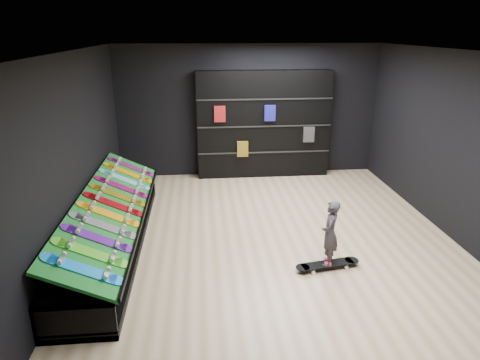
{
  "coord_description": "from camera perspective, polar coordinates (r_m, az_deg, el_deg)",
  "views": [
    {
      "loc": [
        -1.11,
        -6.26,
        3.32
      ],
      "look_at": [
        -0.5,
        0.2,
        1.0
      ],
      "focal_mm": 32.0,
      "sensor_mm": 36.0,
      "label": 1
    }
  ],
  "objects": [
    {
      "name": "floor",
      "position": [
        7.17,
        4.17,
        -7.95
      ],
      "size": [
        6.0,
        7.0,
        0.01
      ],
      "primitive_type": "cube",
      "color": "#CAB088",
      "rests_on": "ground"
    },
    {
      "name": "ceiling",
      "position": [
        6.37,
        4.86,
        16.72
      ],
      "size": [
        6.0,
        7.0,
        0.01
      ],
      "primitive_type": "cube",
      "color": "white",
      "rests_on": "ground"
    },
    {
      "name": "wall_back",
      "position": [
        9.99,
        1.08,
        9.16
      ],
      "size": [
        6.0,
        0.02,
        3.0
      ],
      "primitive_type": "cube",
      "color": "black",
      "rests_on": "ground"
    },
    {
      "name": "wall_front",
      "position": [
        3.49,
        14.39,
        -12.42
      ],
      "size": [
        6.0,
        0.02,
        3.0
      ],
      "primitive_type": "cube",
      "color": "black",
      "rests_on": "ground"
    },
    {
      "name": "wall_left",
      "position": [
        6.79,
        -21.36,
        2.74
      ],
      "size": [
        0.02,
        7.0,
        3.0
      ],
      "primitive_type": "cube",
      "color": "black",
      "rests_on": "ground"
    },
    {
      "name": "wall_right",
      "position": [
        7.71,
        27.09,
        3.83
      ],
      "size": [
        0.02,
        7.0,
        3.0
      ],
      "primitive_type": "cube",
      "color": "black",
      "rests_on": "ground"
    },
    {
      "name": "display_rack",
      "position": [
        7.12,
        -16.61,
        -6.76
      ],
      "size": [
        0.9,
        4.5,
        0.5
      ],
      "primitive_type": null,
      "color": "black",
      "rests_on": "ground"
    },
    {
      "name": "turf_ramp",
      "position": [
        6.92,
        -16.58,
        -3.33
      ],
      "size": [
        0.92,
        4.5,
        0.46
      ],
      "primitive_type": "cube",
      "rotation": [
        0.0,
        0.44,
        0.0
      ],
      "color": "#0F5F1B",
      "rests_on": "display_rack"
    },
    {
      "name": "back_shelving",
      "position": [
        9.92,
        3.16,
        7.39
      ],
      "size": [
        3.05,
        0.36,
        2.44
      ],
      "primitive_type": "cube",
      "color": "black",
      "rests_on": "ground"
    },
    {
      "name": "floor_skateboard",
      "position": [
        6.48,
        11.58,
        -11.16
      ],
      "size": [
        1.0,
        0.38,
        0.09
      ],
      "primitive_type": null,
      "rotation": [
        0.0,
        0.0,
        0.17
      ],
      "color": "black",
      "rests_on": "ground"
    },
    {
      "name": "child",
      "position": [
        6.31,
        11.79,
        -8.52
      ],
      "size": [
        0.23,
        0.26,
        0.58
      ],
      "primitive_type": "imported",
      "rotation": [
        0.0,
        0.0,
        -1.98
      ],
      "color": "black",
      "rests_on": "floor_skateboard"
    },
    {
      "name": "display_board_0",
      "position": [
        5.25,
        -20.21,
        -11.11
      ],
      "size": [
        0.93,
        0.22,
        0.5
      ],
      "primitive_type": null,
      "rotation": [
        0.0,
        0.44,
        0.0
      ],
      "color": "blue",
      "rests_on": "turf_ramp"
    },
    {
      "name": "display_board_1",
      "position": [
        5.57,
        -19.28,
        -9.13
      ],
      "size": [
        0.93,
        0.22,
        0.5
      ],
      "primitive_type": null,
      "rotation": [
        0.0,
        0.44,
        0.0
      ],
      "color": "green",
      "rests_on": "turf_ramp"
    },
    {
      "name": "display_board_2",
      "position": [
        5.9,
        -18.46,
        -7.38
      ],
      "size": [
        0.93,
        0.22,
        0.5
      ],
      "primitive_type": null,
      "rotation": [
        0.0,
        0.44,
        0.0
      ],
      "color": "purple",
      "rests_on": "turf_ramp"
    },
    {
      "name": "display_board_3",
      "position": [
        6.23,
        -17.73,
        -5.81
      ],
      "size": [
        0.93,
        0.22,
        0.5
      ],
      "primitive_type": null,
      "rotation": [
        0.0,
        0.44,
        0.0
      ],
      "color": "black",
      "rests_on": "turf_ramp"
    },
    {
      "name": "display_board_4",
      "position": [
        6.57,
        -17.08,
        -4.39
      ],
      "size": [
        0.93,
        0.22,
        0.5
      ],
      "primitive_type": null,
      "rotation": [
        0.0,
        0.44,
        0.0
      ],
      "color": "orange",
      "rests_on": "turf_ramp"
    },
    {
      "name": "display_board_5",
      "position": [
        6.91,
        -16.49,
        -3.12
      ],
      "size": [
        0.93,
        0.22,
        0.5
      ],
      "primitive_type": null,
      "rotation": [
        0.0,
        0.44,
        0.0
      ],
      "color": "red",
      "rests_on": "turf_ramp"
    },
    {
      "name": "display_board_6",
      "position": [
        7.26,
        -15.97,
        -1.97
      ],
      "size": [
        0.93,
        0.22,
        0.5
      ],
      "primitive_type": null,
      "rotation": [
        0.0,
        0.44,
        0.0
      ],
      "color": "yellow",
      "rests_on": "turf_ramp"
    },
    {
      "name": "display_board_7",
      "position": [
        7.61,
        -15.49,
        -0.92
      ],
      "size": [
        0.93,
        0.22,
        0.5
      ],
      "primitive_type": null,
      "rotation": [
        0.0,
        0.44,
        0.0
      ],
      "color": "#E5198C",
      "rests_on": "turf_ramp"
    },
    {
      "name": "display_board_8",
      "position": [
        7.96,
        -15.05,
        0.04
      ],
      "size": [
        0.93,
        0.22,
        0.5
      ],
      "primitive_type": null,
      "rotation": [
        0.0,
        0.44,
        0.0
      ],
      "color": "#0CB2E5",
      "rests_on": "turf_ramp"
    },
    {
      "name": "display_board_9",
      "position": [
        8.31,
        -14.65,
        0.91
      ],
      "size": [
        0.93,
        0.22,
        0.5
      ],
      "primitive_type": null,
      "rotation": [
        0.0,
        0.44,
        0.0
      ],
      "color": "yellow",
      "rests_on": "turf_ramp"
    },
    {
      "name": "display_board_10",
      "position": [
        8.67,
        -14.29,
        1.71
      ],
      "size": [
        0.93,
        0.22,
        0.5
      ],
      "primitive_type": null,
      "rotation": [
        0.0,
        0.44,
        0.0
      ],
      "color": "#2626BF",
      "rests_on": "turf_ramp"
    }
  ]
}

